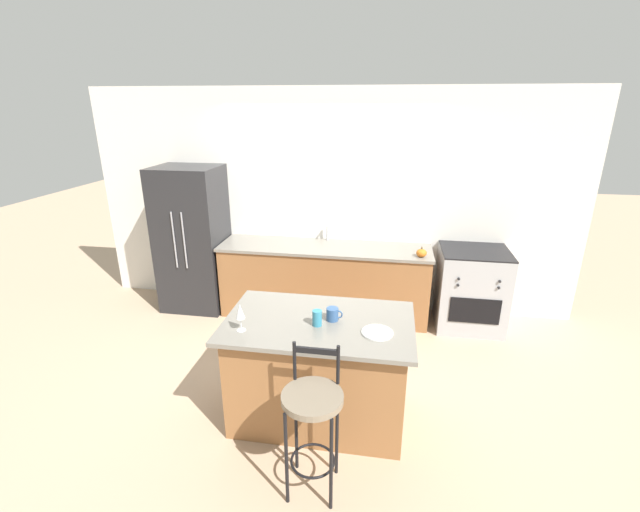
{
  "coord_description": "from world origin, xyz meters",
  "views": [
    {
      "loc": [
        0.74,
        -4.43,
        2.52
      ],
      "look_at": [
        0.1,
        -0.55,
        1.1
      ],
      "focal_mm": 24.0,
      "sensor_mm": 36.0,
      "label": 1
    }
  ],
  "objects_px": {
    "dinner_plate": "(377,332)",
    "coffee_mug": "(333,314)",
    "pumpkin_decoration": "(421,253)",
    "tumbler_cup": "(317,318)",
    "bar_stool_near": "(313,413)",
    "oven_range": "(471,289)",
    "refrigerator": "(193,239)",
    "wine_glass": "(240,312)"
  },
  "relations": [
    {
      "from": "dinner_plate",
      "to": "wine_glass",
      "type": "bearing_deg",
      "value": -173.08
    },
    {
      "from": "refrigerator",
      "to": "wine_glass",
      "type": "relative_size",
      "value": 8.21
    },
    {
      "from": "bar_stool_near",
      "to": "pumpkin_decoration",
      "type": "height_order",
      "value": "bar_stool_near"
    },
    {
      "from": "dinner_plate",
      "to": "tumbler_cup",
      "type": "xyz_separation_m",
      "value": [
        -0.46,
        0.05,
        0.05
      ]
    },
    {
      "from": "refrigerator",
      "to": "pumpkin_decoration",
      "type": "bearing_deg",
      "value": -3.6
    },
    {
      "from": "refrigerator",
      "to": "dinner_plate",
      "type": "distance_m",
      "value": 3.08
    },
    {
      "from": "tumbler_cup",
      "to": "dinner_plate",
      "type": "bearing_deg",
      "value": -5.9
    },
    {
      "from": "bar_stool_near",
      "to": "refrigerator",
      "type": "bearing_deg",
      "value": 127.9
    },
    {
      "from": "oven_range",
      "to": "tumbler_cup",
      "type": "bearing_deg",
      "value": -127.98
    },
    {
      "from": "dinner_plate",
      "to": "coffee_mug",
      "type": "xyz_separation_m",
      "value": [
        -0.36,
        0.15,
        0.04
      ]
    },
    {
      "from": "wine_glass",
      "to": "pumpkin_decoration",
      "type": "relative_size",
      "value": 1.88
    },
    {
      "from": "coffee_mug",
      "to": "pumpkin_decoration",
      "type": "distance_m",
      "value": 1.81
    },
    {
      "from": "bar_stool_near",
      "to": "tumbler_cup",
      "type": "bearing_deg",
      "value": 97.17
    },
    {
      "from": "refrigerator",
      "to": "wine_glass",
      "type": "distance_m",
      "value": 2.49
    },
    {
      "from": "dinner_plate",
      "to": "wine_glass",
      "type": "height_order",
      "value": "wine_glass"
    },
    {
      "from": "refrigerator",
      "to": "bar_stool_near",
      "type": "bearing_deg",
      "value": -52.1
    },
    {
      "from": "bar_stool_near",
      "to": "wine_glass",
      "type": "bearing_deg",
      "value": 142.85
    },
    {
      "from": "bar_stool_near",
      "to": "coffee_mug",
      "type": "relative_size",
      "value": 8.1
    },
    {
      "from": "refrigerator",
      "to": "coffee_mug",
      "type": "distance_m",
      "value": 2.71
    },
    {
      "from": "refrigerator",
      "to": "oven_range",
      "type": "bearing_deg",
      "value": -0.02
    },
    {
      "from": "dinner_plate",
      "to": "refrigerator",
      "type": "bearing_deg",
      "value": 140.48
    },
    {
      "from": "oven_range",
      "to": "tumbler_cup",
      "type": "height_order",
      "value": "tumbler_cup"
    },
    {
      "from": "wine_glass",
      "to": "bar_stool_near",
      "type": "bearing_deg",
      "value": -37.15
    },
    {
      "from": "pumpkin_decoration",
      "to": "oven_range",
      "type": "bearing_deg",
      "value": 15.91
    },
    {
      "from": "oven_range",
      "to": "coffee_mug",
      "type": "bearing_deg",
      "value": -127.45
    },
    {
      "from": "refrigerator",
      "to": "pumpkin_decoration",
      "type": "xyz_separation_m",
      "value": [
        2.79,
        -0.18,
        0.04
      ]
    },
    {
      "from": "oven_range",
      "to": "coffee_mug",
      "type": "relative_size",
      "value": 7.27
    },
    {
      "from": "bar_stool_near",
      "to": "pumpkin_decoration",
      "type": "bearing_deg",
      "value": 71.49
    },
    {
      "from": "bar_stool_near",
      "to": "oven_range",
      "type": "bearing_deg",
      "value": 61.17
    },
    {
      "from": "oven_range",
      "to": "coffee_mug",
      "type": "xyz_separation_m",
      "value": [
        -1.38,
        -1.81,
        0.48
      ]
    },
    {
      "from": "refrigerator",
      "to": "oven_range",
      "type": "relative_size",
      "value": 1.91
    },
    {
      "from": "refrigerator",
      "to": "tumbler_cup",
      "type": "bearing_deg",
      "value": -44.99
    },
    {
      "from": "refrigerator",
      "to": "dinner_plate",
      "type": "xyz_separation_m",
      "value": [
        2.37,
        -1.96,
        0.01
      ]
    },
    {
      "from": "refrigerator",
      "to": "wine_glass",
      "type": "height_order",
      "value": "refrigerator"
    },
    {
      "from": "oven_range",
      "to": "wine_glass",
      "type": "height_order",
      "value": "wine_glass"
    },
    {
      "from": "wine_glass",
      "to": "dinner_plate",
      "type": "bearing_deg",
      "value": 6.92
    },
    {
      "from": "oven_range",
      "to": "wine_glass",
      "type": "xyz_separation_m",
      "value": [
        -2.04,
        -2.08,
        0.58
      ]
    },
    {
      "from": "coffee_mug",
      "to": "oven_range",
      "type": "bearing_deg",
      "value": 52.55
    },
    {
      "from": "pumpkin_decoration",
      "to": "tumbler_cup",
      "type": "bearing_deg",
      "value": -116.89
    },
    {
      "from": "pumpkin_decoration",
      "to": "coffee_mug",
      "type": "bearing_deg",
      "value": -115.35
    },
    {
      "from": "wine_glass",
      "to": "tumbler_cup",
      "type": "height_order",
      "value": "wine_glass"
    },
    {
      "from": "bar_stool_near",
      "to": "tumbler_cup",
      "type": "height_order",
      "value": "bar_stool_near"
    }
  ]
}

